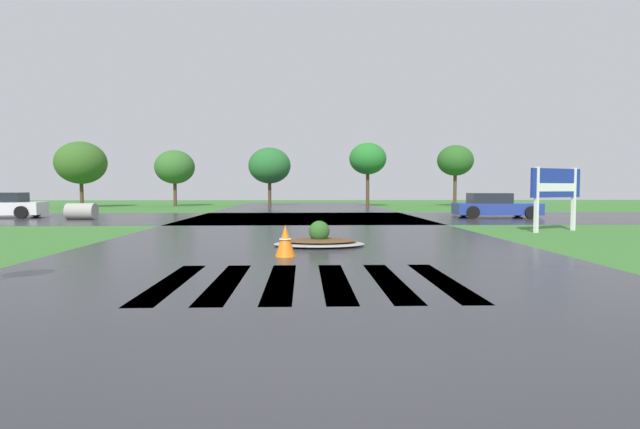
{
  "coord_description": "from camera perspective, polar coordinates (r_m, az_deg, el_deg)",
  "views": [
    {
      "loc": [
        -0.07,
        -3.69,
        1.56
      ],
      "look_at": [
        0.38,
        10.16,
        0.83
      ],
      "focal_mm": 28.49,
      "sensor_mm": 36.0,
      "label": 1
    }
  ],
  "objects": [
    {
      "name": "ground_plane",
      "position": [
        4.03,
        -0.76,
        -20.58
      ],
      "size": [
        120.0,
        120.0,
        0.1
      ],
      "primitive_type": "cube",
      "color": "#38722D"
    },
    {
      "name": "drainage_pipe_stack",
      "position": [
        27.63,
        -25.22,
        0.33
      ],
      "size": [
        1.44,
        0.9,
        0.8
      ],
      "color": "#9E9B93",
      "rests_on": "ground"
    },
    {
      "name": "asphalt_cross_road",
      "position": [
        26.3,
        -1.7,
        -0.36
      ],
      "size": [
        90.0,
        10.69,
        0.01
      ],
      "primitive_type": "cube",
      "color": "#2B2B30",
      "rests_on": "ground"
    },
    {
      "name": "car_dark_suv",
      "position": [
        27.92,
        19.01,
        0.89
      ],
      "size": [
        4.37,
        2.45,
        1.28
      ],
      "rotation": [
        0.0,
        0.0,
        -0.08
      ],
      "color": "navy",
      "rests_on": "ground"
    },
    {
      "name": "estate_billboard",
      "position": [
        19.87,
        24.97,
        2.82
      ],
      "size": [
        2.34,
        1.24,
        2.29
      ],
      "rotation": [
        0.0,
        0.0,
        3.61
      ],
      "color": "white",
      "rests_on": "ground"
    },
    {
      "name": "median_island",
      "position": [
        13.59,
        -0.09,
        -2.93
      ],
      "size": [
        2.43,
        1.63,
        0.68
      ],
      "color": "#9E9B93",
      "rests_on": "ground"
    },
    {
      "name": "background_treeline",
      "position": [
        42.27,
        -9.64,
        5.68
      ],
      "size": [
        33.51,
        5.85,
        5.22
      ],
      "color": "#4C3823",
      "rests_on": "ground"
    },
    {
      "name": "asphalt_roadway",
      "position": [
        13.78,
        -1.56,
        -3.47
      ],
      "size": [
        11.88,
        80.0,
        0.01
      ],
      "primitive_type": "cube",
      "color": "#2B2B30",
      "rests_on": "ground"
    },
    {
      "name": "crosswalk_stripes",
      "position": [
        8.5,
        -1.37,
        -7.54
      ],
      "size": [
        4.95,
        3.58,
        0.01
      ],
      "color": "white",
      "rests_on": "ground"
    },
    {
      "name": "traffic_cone",
      "position": [
        11.53,
        -3.92,
        -2.99
      ],
      "size": [
        0.46,
        0.46,
        0.72
      ],
      "color": "orange",
      "rests_on": "ground"
    }
  ]
}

